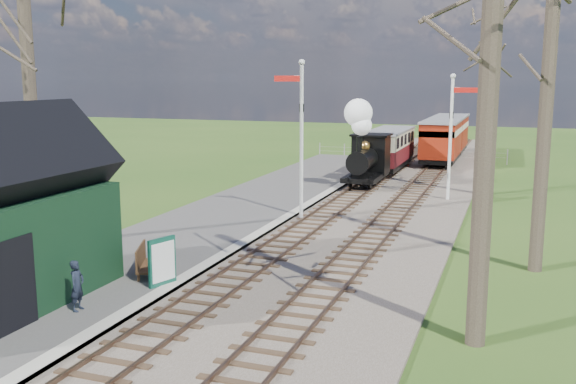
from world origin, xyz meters
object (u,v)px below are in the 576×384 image
(semaphore_far, at_px, (453,128))
(locomotive, at_px, (366,149))
(red_carriage_a, at_px, (441,141))
(semaphore_near, at_px, (300,128))
(person, at_px, (77,286))
(coach, at_px, (389,147))
(red_carriage_b, at_px, (450,134))
(bench, at_px, (144,261))
(sign_board, at_px, (162,261))

(semaphore_far, distance_m, locomotive, 5.06)
(red_carriage_a, bearing_deg, locomotive, -104.78)
(semaphore_near, distance_m, person, 12.04)
(semaphore_far, relative_size, coach, 0.82)
(red_carriage_b, relative_size, bench, 3.73)
(semaphore_far, bearing_deg, semaphore_near, -130.60)
(red_carriage_a, bearing_deg, semaphore_near, -100.58)
(bench, distance_m, person, 2.93)
(red_carriage_a, height_order, red_carriage_b, same)
(semaphore_near, distance_m, coach, 14.38)
(bench, bearing_deg, red_carriage_a, 79.50)
(semaphore_far, height_order, sign_board, semaphore_far)
(red_carriage_b, bearing_deg, locomotive, -99.63)
(semaphore_near, height_order, locomotive, semaphore_near)
(red_carriage_b, height_order, bench, red_carriage_b)
(red_carriage_a, bearing_deg, person, -99.36)
(coach, relative_size, red_carriage_b, 1.27)
(locomotive, bearing_deg, coach, 89.89)
(semaphore_near, bearing_deg, person, -97.45)
(semaphore_near, xyz_separation_m, red_carriage_a, (3.37, 18.04, -2.02))
(semaphore_far, xyz_separation_m, bench, (-6.72, -14.68, -2.77))
(locomotive, xyz_separation_m, red_carriage_b, (2.61, 15.40, -0.42))
(locomotive, distance_m, sign_board, 17.54)
(red_carriage_a, relative_size, sign_board, 4.37)
(semaphore_near, height_order, coach, semaphore_near)
(red_carriage_b, distance_m, person, 35.49)
(locomotive, distance_m, coach, 6.09)
(red_carriage_a, height_order, bench, red_carriage_a)
(coach, height_order, sign_board, coach)
(semaphore_far, xyz_separation_m, sign_board, (-5.77, -15.30, -2.52))
(coach, bearing_deg, semaphore_far, -61.94)
(locomotive, distance_m, red_carriage_a, 10.25)
(red_carriage_a, bearing_deg, red_carriage_b, 90.00)
(red_carriage_a, distance_m, person, 30.05)
(semaphore_far, height_order, coach, semaphore_far)
(red_carriage_b, bearing_deg, semaphore_near, -98.15)
(semaphore_near, bearing_deg, red_carriage_b, 81.85)
(semaphore_far, distance_m, bench, 16.38)
(coach, distance_m, bench, 23.02)
(semaphore_far, bearing_deg, red_carriage_a, 98.38)
(person, bearing_deg, bench, -4.46)
(person, bearing_deg, red_carriage_b, -13.63)
(semaphore_near, height_order, semaphore_far, semaphore_near)
(red_carriage_b, xyz_separation_m, bench, (-4.95, -32.22, -1.02))
(coach, xyz_separation_m, sign_board, (-1.40, -23.51, -0.65))
(red_carriage_b, bearing_deg, red_carriage_a, -90.00)
(sign_board, bearing_deg, semaphore_near, 86.12)
(bench, bearing_deg, red_carriage_b, 81.27)
(semaphore_near, height_order, sign_board, semaphore_near)
(person, bearing_deg, semaphore_near, -13.17)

